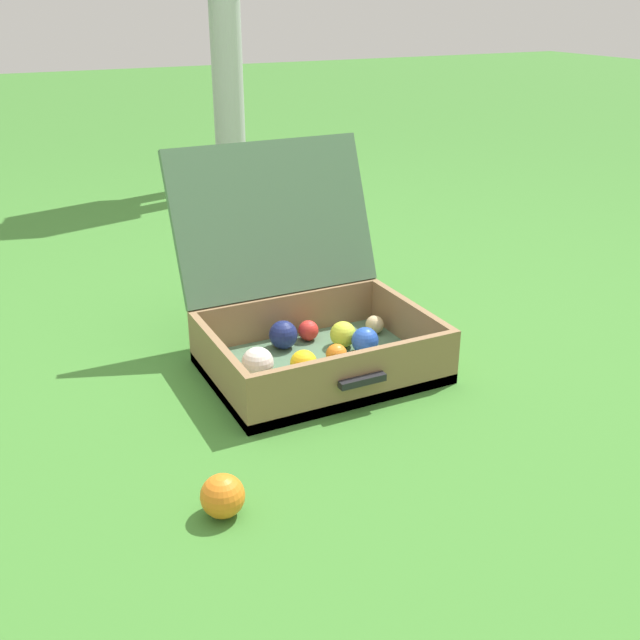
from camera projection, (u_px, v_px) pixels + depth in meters
name	position (u px, v px, depth m)	size (l,w,h in m)	color
ground_plane	(290.00, 371.00, 1.84)	(16.00, 16.00, 0.00)	#3D7A2D
open_suitcase	(307.00, 321.00, 1.84)	(0.53, 0.57, 0.50)	#4C7051
stray_ball_on_grass	(223.00, 496.00, 1.32)	(0.08, 0.08, 0.08)	orange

